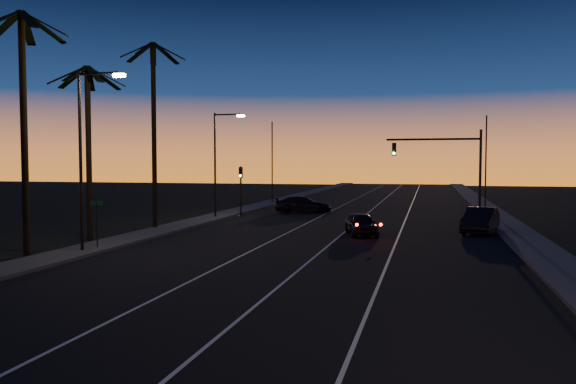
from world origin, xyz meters
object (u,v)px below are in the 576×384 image
(signal_mast, at_px, (448,159))
(cross_car, at_px, (303,205))
(lead_car, at_px, (361,224))
(right_car, at_px, (480,220))

(signal_mast, xyz_separation_m, cross_car, (-12.31, 4.38, -4.02))
(signal_mast, xyz_separation_m, lead_car, (-5.43, -9.66, -4.07))
(lead_car, distance_m, right_car, 7.82)
(lead_car, height_order, right_car, right_car)
(signal_mast, relative_size, lead_car, 1.47)
(right_car, xyz_separation_m, cross_car, (-14.17, 11.21, -0.06))
(right_car, distance_m, cross_car, 18.06)
(lead_car, relative_size, right_car, 0.92)
(signal_mast, height_order, right_car, signal_mast)
(lead_car, xyz_separation_m, right_car, (7.28, 2.84, 0.12))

